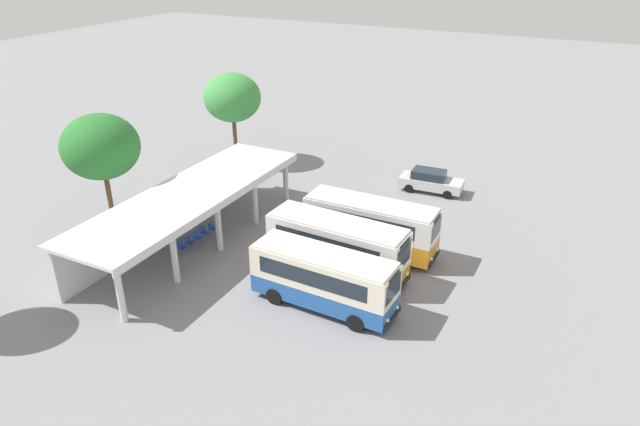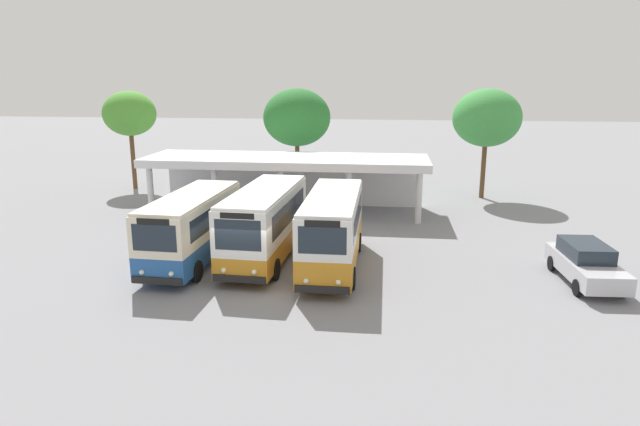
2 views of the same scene
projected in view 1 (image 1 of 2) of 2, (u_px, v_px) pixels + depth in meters
The scene contains 13 objects.
ground_plane at pixel (390, 288), 30.69m from camera, with size 180.00×180.00×0.00m, color gray.
city_bus_nearest_orange at pixel (324, 278), 28.41m from camera, with size 2.47×7.58×3.09m.
city_bus_second_in_row at pixel (337, 245), 31.17m from camera, with size 2.61×7.98×3.27m.
city_bus_middle_cream at pixel (370, 225), 33.39m from camera, with size 2.28×7.93×3.24m.
parked_car_flank at pixel (431, 181), 41.85m from camera, with size 2.04×4.64×1.62m.
terminal_canopy at pixel (183, 203), 34.30m from camera, with size 17.14×4.91×3.40m.
waiting_chair_end_by_column at pixel (182, 246), 33.68m from camera, with size 0.46×0.46×0.86m.
waiting_chair_second_from_end at pixel (189, 241), 34.23m from camera, with size 0.46×0.46×0.86m.
waiting_chair_middle_seat at pixel (198, 237), 34.76m from camera, with size 0.46×0.46×0.86m.
waiting_chair_fourth_seat at pixel (204, 232), 35.33m from camera, with size 0.46×0.46×0.86m.
waiting_chair_fifth_seat at pixel (212, 227), 35.85m from camera, with size 0.46×0.46×0.86m.
roadside_tree_behind_canopy at pixel (101, 147), 35.16m from camera, with size 4.78×4.78×7.35m.
roadside_tree_east_of_canopy at pixel (232, 98), 45.20m from camera, with size 4.53×4.53×7.38m.
Camera 1 is at (-24.72, -8.36, 17.06)m, focal length 32.12 mm.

